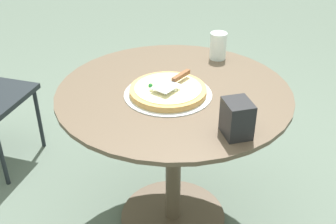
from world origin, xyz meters
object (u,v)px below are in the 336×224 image
Objects in this scene: patio_table at (174,129)px; drinking_cup at (218,46)px; napkin_dispenser at (237,118)px; pizza_on_tray at (168,91)px; pizza_server at (174,81)px.

drinking_cup is at bearing -142.55° from patio_table.
drinking_cup is at bearing -14.93° from napkin_dispenser.
napkin_dispenser is (0.21, 0.62, 0.00)m from drinking_cup.
pizza_server reaches higher than pizza_on_tray.
pizza_server is (-0.03, -0.01, 0.04)m from pizza_on_tray.
patio_table is 7.71× the size of drinking_cup.
pizza_server is at bearing 20.08° from napkin_dispenser.
drinking_cup is (-0.32, -0.26, 0.01)m from pizza_server.
pizza_on_tray is (0.04, 0.03, 0.21)m from patio_table.
napkin_dispenser is (-0.09, 0.38, 0.26)m from patio_table.
pizza_on_tray is 0.38m from napkin_dispenser.
patio_table is at bearing 37.45° from drinking_cup.
drinking_cup reaches higher than pizza_server.
napkin_dispenser reaches higher than patio_table.
pizza_server is at bearing 39.24° from drinking_cup.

